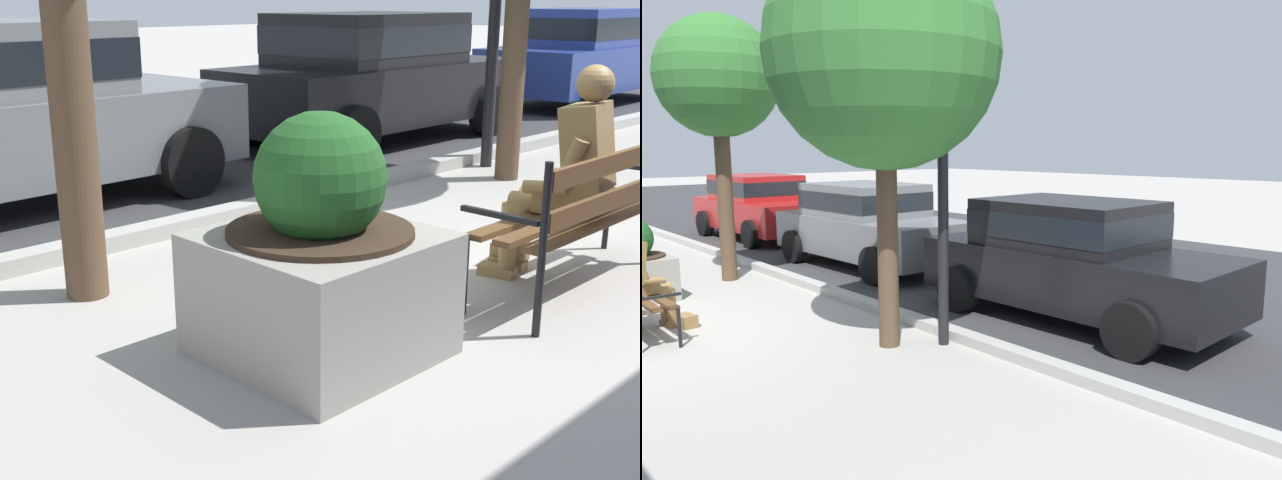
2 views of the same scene
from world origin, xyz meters
TOP-DOWN VIEW (x-y plane):
  - street_surface at (0.00, 7.50)m, footprint 60.00×9.00m
  - curb_stone at (0.00, 2.90)m, footprint 60.00×0.20m
  - bronze_statue_seated at (-0.29, 0.29)m, footprint 0.59×0.84m
  - street_tree_near_bench at (-2.51, 2.18)m, footprint 1.96×1.96m
  - street_tree_down_street at (2.14, 2.18)m, footprint 2.53×2.53m
  - parked_car_red at (-6.80, 4.61)m, footprint 4.14×2.01m
  - parked_car_grey at (-1.95, 4.61)m, footprint 4.14×2.01m
  - parked_car_black at (2.84, 4.61)m, footprint 4.14×2.01m
  - lamp_post at (2.52, 2.67)m, footprint 0.32×0.32m

SIDE VIEW (x-z plane):
  - street_surface at x=0.00m, z-range 0.00..0.01m
  - curb_stone at x=0.00m, z-range 0.00..0.12m
  - bronze_statue_seated at x=-0.29m, z-range -0.02..1.35m
  - parked_car_red at x=-6.80m, z-range 0.06..1.62m
  - parked_car_grey at x=-1.95m, z-range 0.06..1.62m
  - parked_car_black at x=2.84m, z-range 0.06..1.62m
  - lamp_post at x=2.52m, z-range 0.60..4.50m
  - street_tree_down_street at x=2.14m, z-range 0.97..5.48m
  - street_tree_near_bench at x=-2.51m, z-range 1.15..5.51m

